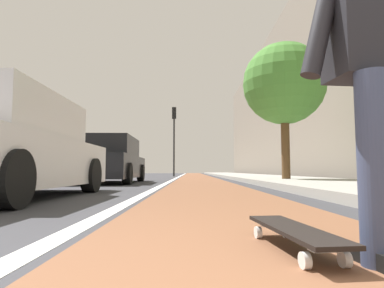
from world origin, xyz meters
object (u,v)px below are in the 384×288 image
object	(u,v)px
parked_car_near	(1,149)
street_tree_mid	(284,84)
skater_person	(372,56)
skateboard	(293,232)
traffic_light	(174,129)
parked_car_mid	(109,161)

from	to	relation	value
parked_car_near	street_tree_mid	distance (m)	8.26
parked_car_near	skater_person	bearing A→B (deg)	-131.41
skateboard	skater_person	xyz separation A→B (m)	(-0.15, -0.35, 0.84)
skater_person	street_tree_mid	distance (m)	9.16
skater_person	street_tree_mid	world-z (taller)	street_tree_mid
traffic_light	street_tree_mid	world-z (taller)	traffic_light
skateboard	parked_car_mid	world-z (taller)	parked_car_mid
skateboard	parked_car_near	xyz separation A→B (m)	(2.98, 3.21, 0.61)
skater_person	traffic_light	world-z (taller)	traffic_light
parked_car_near	skateboard	bearing A→B (deg)	-132.93
skateboard	traffic_light	size ratio (longest dim) A/B	0.18
skateboard	parked_car_near	distance (m)	4.42
parked_car_near	street_tree_mid	world-z (taller)	street_tree_mid
skater_person	traffic_light	bearing A→B (deg)	5.56
skater_person	skateboard	bearing A→B (deg)	66.59
skateboard	street_tree_mid	world-z (taller)	street_tree_mid
skateboard	parked_car_mid	bearing A→B (deg)	19.53
parked_car_near	parked_car_mid	bearing A→B (deg)	-0.24
skater_person	parked_car_mid	xyz separation A→B (m)	(9.12, 3.53, -0.23)
parked_car_near	parked_car_mid	xyz separation A→B (m)	(5.99, -0.03, 0.00)
skateboard	parked_car_mid	xyz separation A→B (m)	(8.97, 3.18, 0.61)
parked_car_mid	street_tree_mid	distance (m)	6.14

